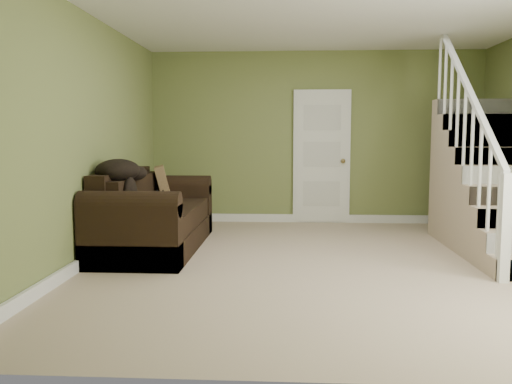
# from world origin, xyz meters

# --- Properties ---
(floor) EXTENTS (5.00, 5.50, 0.01)m
(floor) POSITION_xyz_m (0.00, 0.00, 0.00)
(floor) COLOR tan
(floor) RESTS_ON ground
(ceiling) EXTENTS (5.00, 5.50, 0.01)m
(ceiling) POSITION_xyz_m (0.00, 0.00, 2.60)
(ceiling) COLOR white
(ceiling) RESTS_ON wall_back
(wall_back) EXTENTS (5.00, 0.04, 2.60)m
(wall_back) POSITION_xyz_m (0.00, 2.75, 1.30)
(wall_back) COLOR olive
(wall_back) RESTS_ON floor
(wall_front) EXTENTS (5.00, 0.04, 2.60)m
(wall_front) POSITION_xyz_m (0.00, -2.75, 1.30)
(wall_front) COLOR olive
(wall_front) RESTS_ON floor
(wall_left) EXTENTS (0.04, 5.50, 2.60)m
(wall_left) POSITION_xyz_m (-2.50, 0.00, 1.30)
(wall_left) COLOR olive
(wall_left) RESTS_ON floor
(baseboard_back) EXTENTS (5.00, 0.04, 0.12)m
(baseboard_back) POSITION_xyz_m (0.00, 2.72, 0.06)
(baseboard_back) COLOR white
(baseboard_back) RESTS_ON floor
(baseboard_left) EXTENTS (0.04, 5.50, 0.12)m
(baseboard_left) POSITION_xyz_m (-2.47, 0.00, 0.06)
(baseboard_left) COLOR white
(baseboard_left) RESTS_ON floor
(door) EXTENTS (0.86, 0.12, 2.02)m
(door) POSITION_xyz_m (0.10, 2.71, 1.01)
(door) COLOR white
(door) RESTS_ON floor
(staircase) EXTENTS (1.00, 2.51, 2.82)m
(staircase) POSITION_xyz_m (1.99, 0.97, 0.64)
(staircase) COLOR tan
(staircase) RESTS_ON floor
(sofa) EXTENTS (1.01, 2.34, 0.93)m
(sofa) POSITION_xyz_m (-2.02, 0.67, 0.35)
(sofa) COLOR black
(sofa) RESTS_ON floor
(side_table) EXTENTS (0.60, 0.60, 0.81)m
(side_table) POSITION_xyz_m (-2.25, 1.07, 0.30)
(side_table) COLOR black
(side_table) RESTS_ON floor
(cat) EXTENTS (0.30, 0.50, 0.24)m
(cat) POSITION_xyz_m (-1.88, 0.49, 0.59)
(cat) COLOR black
(cat) RESTS_ON sofa
(banana) EXTENTS (0.18, 0.20, 0.06)m
(banana) POSITION_xyz_m (-1.83, 0.49, 0.53)
(banana) COLOR gold
(banana) RESTS_ON sofa
(throw_pillow) EXTENTS (0.33, 0.51, 0.49)m
(throw_pillow) POSITION_xyz_m (-2.05, 1.43, 0.70)
(throw_pillow) COLOR #4A2E1D
(throw_pillow) RESTS_ON sofa
(throw_blanket) EXTENTS (0.51, 0.64, 0.25)m
(throw_blanket) POSITION_xyz_m (-2.26, 0.19, 0.96)
(throw_blanket) COLOR black
(throw_blanket) RESTS_ON sofa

